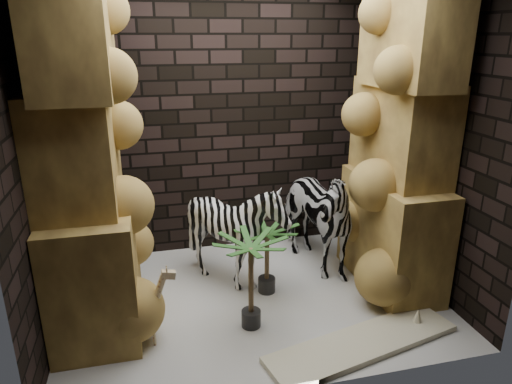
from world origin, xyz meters
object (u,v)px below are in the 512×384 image
object	(u,v)px
giraffe_toy	(140,307)
palm_front	(267,259)
palm_back	(251,283)
surfboard	(363,343)
zebra_left	(235,238)
zebra_right	(310,206)

from	to	relation	value
giraffe_toy	palm_front	world-z (taller)	palm_front
palm_back	surfboard	xyz separation A→B (m)	(0.83, -0.49, -0.40)
zebra_left	palm_back	bearing A→B (deg)	-86.01
zebra_right	palm_back	bearing A→B (deg)	-146.10
palm_front	palm_back	xyz separation A→B (m)	(-0.28, -0.52, 0.06)
palm_back	zebra_right	bearing A→B (deg)	47.02
palm_front	surfboard	size ratio (longest dim) A/B	0.42
giraffe_toy	palm_back	size ratio (longest dim) A/B	0.83
zebra_left	palm_back	distance (m)	0.74
zebra_right	zebra_left	bearing A→B (deg)	179.77
zebra_right	palm_back	size ratio (longest dim) A/B	1.67
zebra_left	palm_back	xyz separation A→B (m)	(-0.01, -0.73, -0.09)
giraffe_toy	palm_back	bearing A→B (deg)	1.50
palm_back	surfboard	world-z (taller)	palm_back
zebra_left	giraffe_toy	world-z (taller)	zebra_left
zebra_right	zebra_left	world-z (taller)	zebra_right
zebra_left	palm_front	distance (m)	0.38
zebra_right	surfboard	world-z (taller)	zebra_right
zebra_left	zebra_right	bearing A→B (deg)	17.64
zebra_right	surfboard	distance (m)	1.57
zebra_left	palm_front	size ratio (longest dim) A/B	1.58
surfboard	zebra_left	bearing A→B (deg)	110.64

